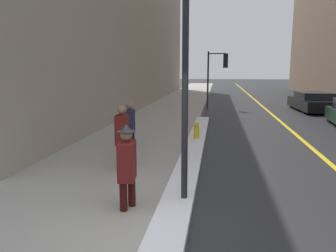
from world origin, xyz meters
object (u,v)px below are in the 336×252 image
Objects in this scene: parked_car_black at (313,102)px; fire_hydrant at (196,132)px; lamp_post at (186,29)px; pedestrian_with_shoulder_bag at (127,163)px; pedestrian_nearside at (130,123)px; traffic_light_near at (219,67)px; pedestrian_trailing at (122,133)px.

fire_hydrant is (-6.49, -9.71, -0.22)m from parked_car_black.
lamp_post is at bearing 154.93° from parked_car_black.
pedestrian_with_shoulder_bag is 1.06× the size of pedestrian_nearside.
traffic_light_near reaches higher than fire_hydrant.
pedestrian_trailing reaches higher than fire_hydrant.
lamp_post is 6.20m from fire_hydrant.
parked_car_black is 11.68m from fire_hydrant.
pedestrian_trailing is (-2.48, -13.50, -1.75)m from traffic_light_near.
lamp_post is 15.72m from traffic_light_near.
parked_car_black is (5.74, -0.51, -2.09)m from traffic_light_near.
parked_car_black is (7.37, 15.55, -0.31)m from pedestrian_with_shoulder_bag.
lamp_post is at bearing -88.72° from fire_hydrant.
traffic_light_near is 5.25× the size of fire_hydrant.
pedestrian_trailing is 1.09× the size of pedestrian_nearside.
fire_hydrant is (0.89, 5.84, -0.52)m from pedestrian_with_shoulder_bag.
fire_hydrant is at bearing 113.95° from pedestrian_nearside.
parked_car_black is 6.59× the size of fire_hydrant.
lamp_post is 1.20× the size of parked_car_black.
fire_hydrant is at bearing 164.47° from pedestrian_with_shoulder_bag.
lamp_post is 1.50× the size of traffic_light_near.
parked_car_black is at bearing 67.26° from lamp_post.
pedestrian_nearside is at bearing -149.17° from fire_hydrant.
fire_hydrant is at bearing 91.28° from lamp_post.
lamp_post is 3.46× the size of pedestrian_with_shoulder_bag.
fire_hydrant is (2.08, 1.24, -0.49)m from pedestrian_nearside.
pedestrian_trailing reaches higher than pedestrian_nearside.
pedestrian_nearside is 0.33× the size of parked_car_black.
pedestrian_with_shoulder_bag is 17.21m from parked_car_black.
traffic_light_near is 2.30× the size of pedestrian_with_shoulder_bag.
lamp_post is 2.62m from pedestrian_with_shoulder_bag.
lamp_post is 16.68m from parked_car_black.
pedestrian_with_shoulder_bag is at bearing -98.66° from fire_hydrant.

